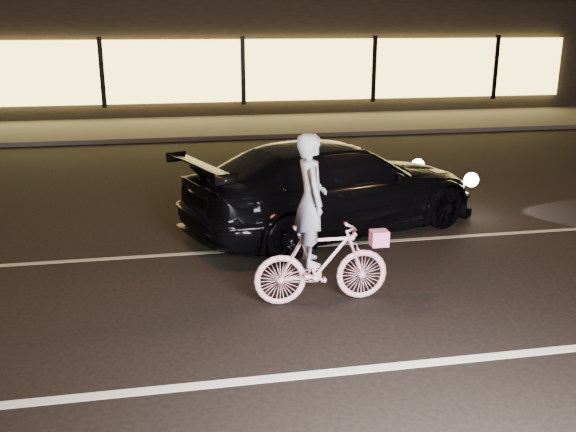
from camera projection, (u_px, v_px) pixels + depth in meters
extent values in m
plane|color=black|center=(393.00, 299.00, 7.63)|extent=(90.00, 90.00, 0.00)
cube|color=silver|center=(445.00, 361.00, 6.22)|extent=(60.00, 0.12, 0.01)
cube|color=gray|center=(348.00, 244.00, 9.51)|extent=(60.00, 0.10, 0.01)
cube|color=#383533|center=(251.00, 126.00, 19.84)|extent=(30.00, 4.00, 0.12)
cube|color=black|center=(230.00, 52.00, 24.92)|extent=(25.00, 8.00, 4.00)
cube|color=#E9BF51|center=(243.00, 71.00, 21.18)|extent=(23.00, 0.15, 2.00)
cube|color=black|center=(102.00, 73.00, 20.31)|extent=(0.15, 0.08, 2.20)
cube|color=black|center=(243.00, 71.00, 21.10)|extent=(0.15, 0.08, 2.20)
cube|color=black|center=(374.00, 69.00, 21.90)|extent=(0.15, 0.08, 2.20)
cube|color=black|center=(496.00, 67.00, 22.69)|extent=(0.15, 0.08, 2.20)
imported|color=#EF4D7C|center=(322.00, 264.00, 7.42)|extent=(1.59, 0.45, 0.96)
imported|color=silver|center=(311.00, 200.00, 7.17)|extent=(0.36, 0.55, 1.50)
cube|color=#FF4B93|center=(379.00, 238.00, 7.46)|extent=(0.20, 0.16, 0.18)
imported|color=black|center=(334.00, 186.00, 9.98)|extent=(5.24, 3.57, 1.41)
sphere|color=#FFF2BF|center=(418.00, 165.00, 11.69)|extent=(0.24, 0.24, 0.24)
sphere|color=#FFF2BF|center=(471.00, 180.00, 10.63)|extent=(0.24, 0.24, 0.24)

